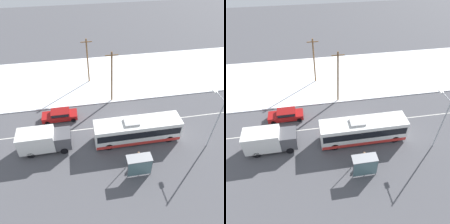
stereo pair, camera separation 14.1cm
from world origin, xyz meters
The scene contains 11 objects.
ground_plane centered at (0.00, 0.00, 0.00)m, with size 120.00×120.00×0.00m, color #4C4C51.
snow_lot centered at (0.00, 12.62, 0.06)m, with size 80.00×15.09×0.12m.
lane_marking_center centered at (0.00, 0.00, 0.00)m, with size 60.00×0.12×0.00m.
city_bus centered at (0.46, -2.82, 1.57)m, with size 10.62×2.57×3.22m.
box_truck centered at (-10.82, -2.58, 1.63)m, with size 6.07×2.30×2.96m.
sedan_car centered at (-9.09, 2.59, 0.81)m, with size 4.80×1.80×1.48m.
pedestrian_at_stop centered at (-0.27, -6.32, 1.06)m, with size 0.62×0.28×1.73m.
bus_shelter centered at (-0.61, -7.81, 1.67)m, with size 2.69×1.20×2.40m.
streetlamp centered at (8.79, -4.92, 4.45)m, with size 0.36×2.34×7.05m.
utility_pole_roadside centered at (-1.28, 5.61, 4.24)m, with size 1.80×0.24×8.10m.
utility_pole_snowlot centered at (-4.24, 11.54, 4.02)m, with size 1.80×0.24×7.66m.
Camera 1 is at (-5.80, -20.91, 20.89)m, focal length 35.00 mm.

